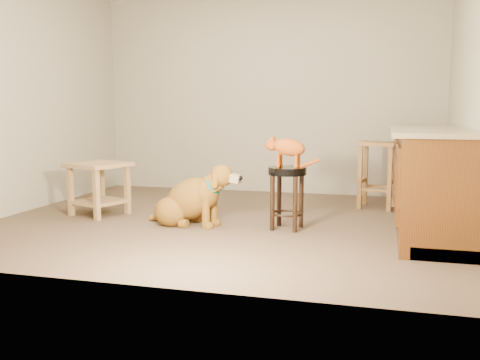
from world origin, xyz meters
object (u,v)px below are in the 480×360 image
(wood_stool, at_px, (377,174))
(side_table, at_px, (99,181))
(golden_retriever, at_px, (191,200))
(padded_stool, at_px, (287,185))
(tabby_kitten, at_px, (286,148))

(wood_stool, distance_m, side_table, 3.05)
(golden_retriever, bearing_deg, wood_stool, 47.46)
(wood_stool, height_order, golden_retriever, wood_stool)
(side_table, bearing_deg, golden_retriever, -10.70)
(golden_retriever, bearing_deg, padded_stool, 12.75)
(padded_stool, relative_size, wood_stool, 0.78)
(golden_retriever, relative_size, tabby_kitten, 1.93)
(padded_stool, bearing_deg, wood_stool, 59.23)
(wood_stool, relative_size, golden_retriever, 0.74)
(side_table, relative_size, tabby_kitten, 1.32)
(padded_stool, bearing_deg, tabby_kitten, 168.28)
(padded_stool, xyz_separation_m, side_table, (-2.02, 0.13, -0.05))
(padded_stool, height_order, tabby_kitten, tabby_kitten)
(golden_retriever, bearing_deg, side_table, 177.41)
(padded_stool, bearing_deg, golden_retriever, -175.37)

